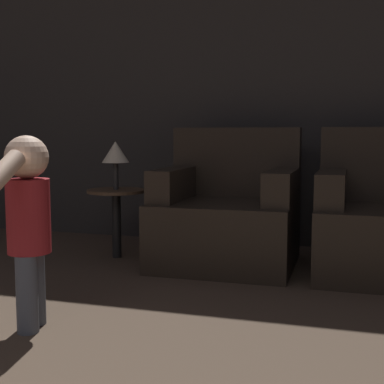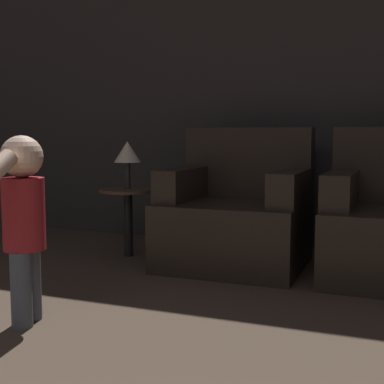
# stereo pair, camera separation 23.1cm
# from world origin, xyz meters

# --- Properties ---
(wall_back) EXTENTS (8.40, 0.05, 2.60)m
(wall_back) POSITION_xyz_m (0.00, 4.50, 1.30)
(wall_back) COLOR #33302D
(wall_back) RESTS_ON ground_plane
(armchair_left) EXTENTS (0.86, 0.80, 0.87)m
(armchair_left) POSITION_xyz_m (-0.02, 3.81, 0.31)
(armchair_left) COLOR black
(armchair_left) RESTS_ON ground_plane
(person_toddler) EXTENTS (0.18, 0.56, 0.82)m
(person_toddler) POSITION_xyz_m (-0.55, 2.42, 0.48)
(person_toddler) COLOR #474C56
(person_toddler) RESTS_ON ground_plane
(side_table) EXTENTS (0.39, 0.39, 0.46)m
(side_table) POSITION_xyz_m (-0.77, 3.76, 0.37)
(side_table) COLOR black
(side_table) RESTS_ON ground_plane
(lamp) EXTENTS (0.18, 0.18, 0.32)m
(lamp) POSITION_xyz_m (-0.77, 3.76, 0.70)
(lamp) COLOR #262626
(lamp) RESTS_ON side_table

